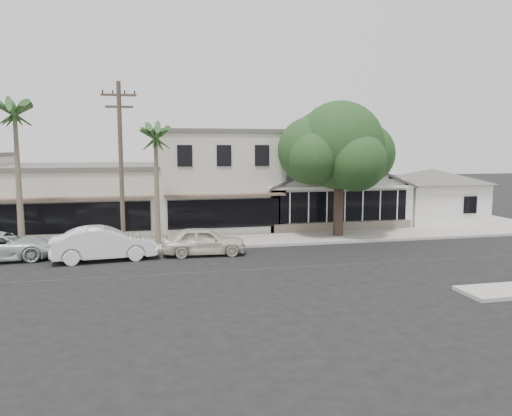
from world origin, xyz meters
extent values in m
plane|color=black|center=(0.00, 0.00, 0.00)|extent=(140.00, 140.00, 0.00)
cube|color=#9E9991|center=(-8.00, 6.75, 0.07)|extent=(90.00, 3.50, 0.15)
cube|color=white|center=(5.00, 12.50, 1.50)|extent=(10.00, 8.00, 3.00)
cube|color=black|center=(5.00, 8.44, 1.75)|extent=(8.80, 0.10, 2.00)
cube|color=#60564C|center=(5.00, 8.45, 0.35)|extent=(9.60, 0.18, 0.70)
cube|color=white|center=(13.20, 11.50, 1.50)|extent=(6.00, 6.00, 3.00)
cube|color=silver|center=(-3.00, 13.50, 3.25)|extent=(8.00, 10.00, 6.50)
cube|color=beige|center=(-12.00, 13.50, 2.10)|extent=(10.00, 10.00, 4.20)
cylinder|color=brown|center=(-9.00, 5.20, 4.50)|extent=(0.24, 0.24, 9.00)
cube|color=brown|center=(-9.00, 5.20, 8.30)|extent=(1.80, 0.12, 0.12)
cube|color=brown|center=(-9.00, 5.20, 7.70)|extent=(1.40, 0.12, 0.12)
imported|color=beige|center=(-4.88, 3.66, 0.74)|extent=(4.44, 2.00, 1.48)
imported|color=white|center=(-9.88, 3.56, 0.84)|extent=(5.25, 2.31, 1.68)
imported|color=silver|center=(-14.88, 4.59, 0.71)|extent=(5.34, 2.87, 1.43)
cylinder|color=#433328|center=(3.91, 6.83, 1.67)|extent=(0.62, 0.62, 3.33)
sphere|color=#1B3B18|center=(3.91, 6.83, 5.72)|extent=(5.41, 5.41, 5.41)
sphere|color=#1B3B18|center=(5.78, 7.46, 5.20)|extent=(3.95, 3.95, 3.95)
sphere|color=#1B3B18|center=(2.24, 7.25, 5.41)|extent=(4.16, 4.16, 4.16)
sphere|color=#1B3B18|center=(4.32, 5.27, 4.79)|extent=(3.54, 3.54, 3.54)
sphere|color=#1B3B18|center=(3.28, 8.50, 6.04)|extent=(3.75, 3.75, 3.75)
sphere|color=#1B3B18|center=(5.15, 8.29, 6.45)|extent=(3.33, 3.33, 3.33)
sphere|color=#1B3B18|center=(2.03, 6.00, 5.00)|extent=(3.12, 3.12, 3.12)
cone|color=#726651|center=(-7.16, 6.43, 2.99)|extent=(0.36, 0.36, 5.98)
cone|color=#726651|center=(-14.17, 5.78, 3.58)|extent=(0.37, 0.37, 7.17)
camera|label=1|loc=(-7.87, -22.00, 5.65)|focal=35.00mm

